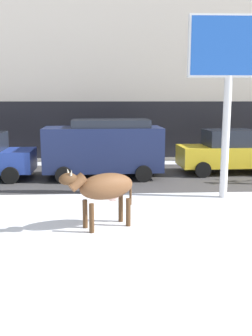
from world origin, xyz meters
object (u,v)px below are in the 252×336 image
(cow_brown, at_px, (104,188))
(car_navy_van, at_px, (104,147))
(car_yellow_sedan, at_px, (229,152))
(billboard, at_px, (230,58))

(cow_brown, bearing_deg, car_navy_van, 90.35)
(car_navy_van, height_order, car_yellow_sedan, car_navy_van)
(cow_brown, xyz_separation_m, car_yellow_sedan, (5.25, 6.70, -0.09))
(cow_brown, distance_m, car_yellow_sedan, 8.51)
(cow_brown, height_order, car_navy_van, car_navy_van)
(billboard, relative_size, car_navy_van, 1.19)
(cow_brown, relative_size, billboard, 0.34)
(cow_brown, xyz_separation_m, car_navy_van, (-0.04, 5.98, 0.25))
(cow_brown, xyz_separation_m, billboard, (3.79, 2.71, 3.32))
(cow_brown, bearing_deg, car_yellow_sedan, 51.92)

